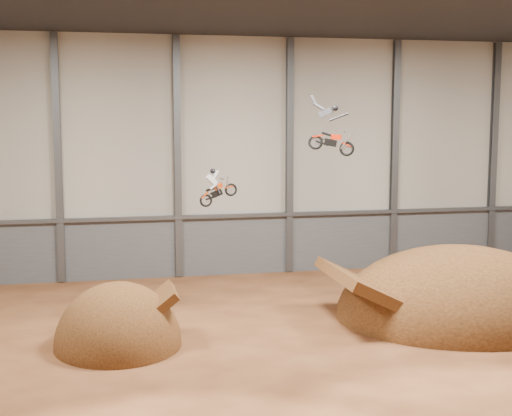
{
  "coord_description": "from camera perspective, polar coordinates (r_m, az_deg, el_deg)",
  "views": [
    {
      "loc": [
        -7.33,
        -26.33,
        9.36
      ],
      "look_at": [
        -0.97,
        4.0,
        5.38
      ],
      "focal_mm": 50.0,
      "sensor_mm": 36.0,
      "label": 1
    }
  ],
  "objects": [
    {
      "name": "floor",
      "position": [
        28.89,
        3.59,
        -11.61
      ],
      "size": [
        40.0,
        40.0,
        0.0
      ],
      "primitive_type": "plane",
      "color": "#4F2915",
      "rests_on": "ground"
    },
    {
      "name": "back_wall",
      "position": [
        42.04,
        -1.79,
        4.09
      ],
      "size": [
        40.0,
        0.1,
        14.0
      ],
      "primitive_type": "cube",
      "color": "#ACA598",
      "rests_on": "ground"
    },
    {
      "name": "lower_band_back",
      "position": [
        42.56,
        -1.74,
        -2.99
      ],
      "size": [
        39.8,
        0.18,
        3.5
      ],
      "primitive_type": "cube",
      "color": "#515358",
      "rests_on": "ground"
    },
    {
      "name": "steel_rail",
      "position": [
        42.13,
        -1.71,
        -0.62
      ],
      "size": [
        39.8,
        0.35,
        0.2
      ],
      "primitive_type": "cube",
      "color": "#47494F",
      "rests_on": "lower_band_back"
    },
    {
      "name": "steel_column_1",
      "position": [
        41.28,
        -15.56,
        3.76
      ],
      "size": [
        0.4,
        0.36,
        13.9
      ],
      "primitive_type": "cube",
      "color": "#47494F",
      "rests_on": "ground"
    },
    {
      "name": "steel_column_2",
      "position": [
        41.39,
        -6.3,
        4.0
      ],
      "size": [
        0.4,
        0.36,
        13.9
      ],
      "primitive_type": "cube",
      "color": "#47494F",
      "rests_on": "ground"
    },
    {
      "name": "steel_column_3",
      "position": [
        42.55,
        2.7,
        4.12
      ],
      "size": [
        0.4,
        0.36,
        13.9
      ],
      "primitive_type": "cube",
      "color": "#47494F",
      "rests_on": "ground"
    },
    {
      "name": "steel_column_4",
      "position": [
        44.69,
        11.02,
        4.15
      ],
      "size": [
        0.4,
        0.36,
        13.9
      ],
      "primitive_type": "cube",
      "color": "#47494F",
      "rests_on": "ground"
    },
    {
      "name": "steel_column_5",
      "position": [
        47.68,
        18.44,
        4.1
      ],
      "size": [
        0.4,
        0.36,
        13.9
      ],
      "primitive_type": "cube",
      "color": "#47494F",
      "rests_on": "ground"
    },
    {
      "name": "takeoff_ramp",
      "position": [
        30.49,
        -10.94,
        -10.7
      ],
      "size": [
        5.22,
        6.02,
        5.22
      ],
      "primitive_type": "ellipsoid",
      "color": "#3E220F",
      "rests_on": "ground"
    },
    {
      "name": "landing_ramp",
      "position": [
        35.31,
        15.84,
        -8.35
      ],
      "size": [
        11.6,
        10.26,
        6.69
      ],
      "primitive_type": "ellipsoid",
      "color": "#3E220F",
      "rests_on": "ground"
    },
    {
      "name": "fmx_rider_a",
      "position": [
        33.19,
        -2.85,
        2.03
      ],
      "size": [
        2.43,
        1.0,
        2.26
      ],
      "primitive_type": null,
      "rotation": [
        0.0,
        -0.36,
        0.12
      ],
      "color": "#C43B0C"
    },
    {
      "name": "fmx_rider_b",
      "position": [
        31.87,
        5.94,
        6.54
      ],
      "size": [
        3.2,
        1.96,
        2.84
      ],
      "primitive_type": null,
      "rotation": [
        0.0,
        0.2,
        -0.41
      ],
      "color": "#BA1A05"
    }
  ]
}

